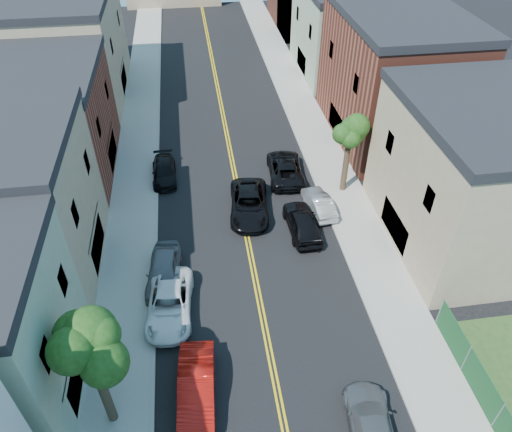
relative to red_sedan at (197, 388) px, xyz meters
name	(u,v)px	position (x,y,z in m)	size (l,w,h in m)	color
sidewalk_left	(138,138)	(-3.99, 25.44, -0.74)	(3.20, 100.00, 0.15)	gray
sidewalk_right	(312,126)	(11.81, 25.44, -0.74)	(3.20, 100.00, 0.15)	gray
curb_left	(158,137)	(-2.24, 25.44, -0.74)	(0.30, 100.00, 0.15)	gray
curb_right	(293,127)	(10.06, 25.44, -0.74)	(0.30, 100.00, 0.15)	gray
bldg_left_tan_near	(6,212)	(-10.09, 10.44, 3.68)	(9.00, 10.00, 9.00)	#998466
bldg_left_brick	(45,126)	(-10.09, 21.44, 3.18)	(9.00, 12.00, 8.00)	brown
bldg_left_tan_far	(71,49)	(-10.09, 35.44, 3.93)	(9.00, 16.00, 9.50)	#998466
bldg_right_tan	(472,181)	(17.91, 9.44, 3.68)	(9.00, 12.00, 9.00)	#998466
bldg_right_brick	(392,80)	(17.91, 23.44, 4.18)	(9.00, 14.00, 10.00)	brown
bldg_right_palegrn	(344,32)	(17.91, 37.44, 3.43)	(9.00, 12.00, 8.50)	gray
tree_left_mid	(83,333)	(-3.96, -0.56, 5.77)	(5.20, 5.20, 9.29)	#362A1B
tree_right_far	(352,123)	(11.83, 15.44, 4.94)	(4.40, 4.40, 8.03)	#362A1B
red_sedan	(197,388)	(0.00, 0.00, 0.00)	(1.73, 4.95, 1.63)	#B3120B
white_pickup	(170,304)	(-1.25, 5.48, -0.07)	(2.48, 5.38, 1.50)	white
grey_car_left	(164,271)	(-1.59, 8.05, 0.00)	(1.92, 4.76, 1.62)	#5C5F64
black_car_left	(164,171)	(-1.59, 19.04, -0.17)	(1.81, 4.45, 1.29)	black
grey_car_right	(372,428)	(7.71, -3.09, -0.09)	(2.03, 4.99, 1.45)	#4F5356
black_car_right	(302,222)	(7.71, 11.26, 0.00)	(1.93, 4.80, 1.64)	black
silver_car_right	(319,203)	(9.41, 13.32, -0.15)	(1.41, 4.05, 1.33)	#9EA1A6
dark_car_right_far	(285,168)	(7.83, 17.95, -0.04)	(2.56, 5.56, 1.54)	black
black_suv_lane	(249,204)	(4.41, 13.81, -0.02)	(2.64, 5.73, 1.59)	black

